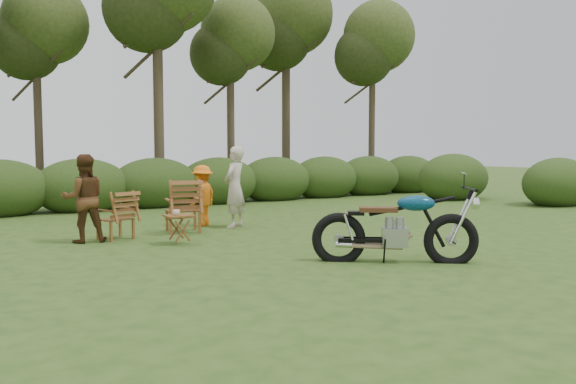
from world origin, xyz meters
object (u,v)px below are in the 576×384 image
motorcycle (394,262)px  lawn_chair_right (183,232)px  lawn_chair_left (116,239)px  cup (176,212)px  side_table (179,230)px  adult_b (85,242)px  child (203,226)px  adult_a (235,227)px

motorcycle → lawn_chair_right: motorcycle is taller
lawn_chair_left → cup: size_ratio=7.26×
side_table → cup: 0.30m
adult_b → lawn_chair_left: bearing=-166.5°
motorcycle → adult_b: (-3.32, 4.22, 0.00)m
lawn_chair_left → lawn_chair_right: bearing=167.1°
cup → motorcycle: bearing=-56.6°
adult_b → child: 2.75m
side_table → adult_a: bearing=37.0°
side_table → adult_b: adult_b is taller
lawn_chair_left → adult_a: adult_a is taller
child → motorcycle: bearing=63.2°
cup → child: bearing=54.7°
lawn_chair_right → adult_a: adult_a is taller
motorcycle → lawn_chair_left: motorcycle is taller
adult_a → child: bearing=-87.8°
lawn_chair_left → cup: 1.46m
lawn_chair_right → lawn_chair_left: lawn_chair_right is taller
lawn_chair_left → side_table: 1.41m
cup → adult_b: (-1.26, 1.09, -0.55)m
cup → adult_a: size_ratio=0.07×
motorcycle → lawn_chair_left: 5.10m
lawn_chair_left → adult_a: 2.53m
motorcycle → cup: (-2.06, 3.13, 0.55)m
lawn_chair_left → adult_b: size_ratio=0.56×
lawn_chair_right → cup: cup is taller
adult_a → lawn_chair_right: bearing=-33.5°
lawn_chair_right → adult_a: 1.17m
motorcycle → adult_a: (-0.24, 4.46, 0.00)m
lawn_chair_right → side_table: 1.46m
side_table → adult_a: (1.78, 1.34, -0.25)m
motorcycle → lawn_chair_left: (-2.76, 4.28, 0.00)m
side_table → cup: cup is taller
child → adult_a: bearing=92.9°
side_table → lawn_chair_right: bearing=64.8°
adult_a → motorcycle: bearing=57.7°
motorcycle → lawn_chair_left: size_ratio=2.58×
lawn_chair_left → adult_a: size_ratio=0.52×
adult_b → cup: bearing=146.2°
adult_b → child: adult_b is taller
side_table → adult_b: size_ratio=0.33×
adult_a → child: (-0.46, 0.60, 0.00)m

